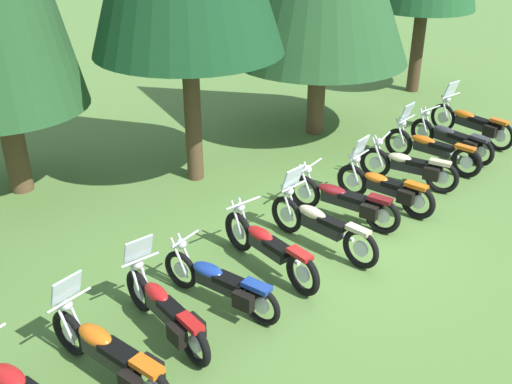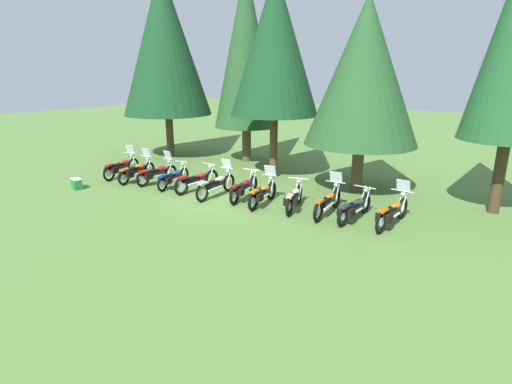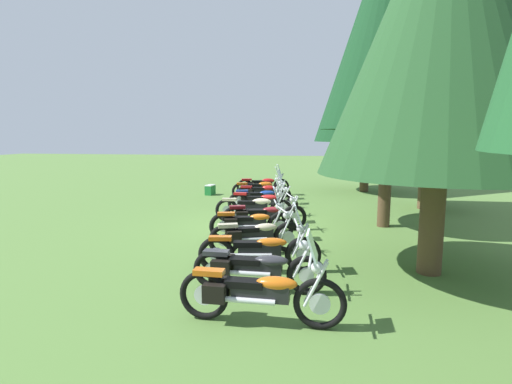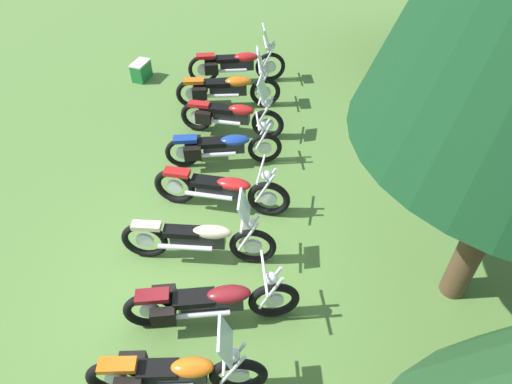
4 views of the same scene
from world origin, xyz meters
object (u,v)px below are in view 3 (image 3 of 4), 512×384
at_px(motorcycle_5, 255,207).
at_px(motorcycle_11, 258,292).
at_px(motorcycle_3, 260,197).
at_px(pine_tree_0, 369,58).
at_px(pine_tree_2, 393,20).
at_px(pine_tree_3, 445,20).
at_px(motorcycle_2, 263,192).
at_px(motorcycle_1, 259,188).
at_px(motorcycle_10, 255,267).
at_px(motorcycle_0, 263,184).
at_px(motorcycle_7, 251,223).
at_px(picnic_cooler, 210,190).
at_px(motorcycle_9, 261,250).
at_px(motorcycle_4, 263,202).
at_px(motorcycle_6, 263,215).
at_px(motorcycle_8, 255,235).
at_px(pine_tree_1, 434,43).

xyz_separation_m(motorcycle_5, motorcycle_11, (6.59, 1.07, 0.00)).
bearing_deg(motorcycle_3, motorcycle_5, -99.44).
bearing_deg(pine_tree_0, pine_tree_2, -2.00).
distance_m(pine_tree_0, pine_tree_3, 11.52).
xyz_separation_m(motorcycle_2, motorcycle_11, (9.97, 1.30, 0.03)).
relative_size(motorcycle_1, motorcycle_2, 1.06).
xyz_separation_m(motorcycle_10, motorcycle_11, (1.19, 0.23, 0.05)).
bearing_deg(pine_tree_2, pine_tree_3, 3.43).
height_order(motorcycle_0, motorcycle_7, motorcycle_0).
distance_m(pine_tree_3, picnic_cooler, 12.42).
height_order(motorcycle_3, pine_tree_2, pine_tree_2).
distance_m(motorcycle_7, motorcycle_9, 2.44).
xyz_separation_m(motorcycle_9, motorcycle_10, (0.95, 0.03, -0.03)).
relative_size(motorcycle_1, picnic_cooler, 4.10).
relative_size(motorcycle_4, picnic_cooler, 4.24).
xyz_separation_m(motorcycle_0, motorcycle_4, (4.36, 0.61, -0.04)).
xyz_separation_m(pine_tree_0, pine_tree_3, (11.44, -0.02, -1.41)).
distance_m(motorcycle_7, pine_tree_3, 6.04).
distance_m(motorcycle_6, pine_tree_3, 6.35).
distance_m(motorcycle_6, motorcycle_9, 3.43).
bearing_deg(motorcycle_8, motorcycle_11, -99.92).
bearing_deg(motorcycle_0, motorcycle_7, -98.56).
distance_m(motorcycle_0, motorcycle_2, 2.18).
distance_m(motorcycle_8, pine_tree_2, 7.10).
bearing_deg(pine_tree_2, picnic_cooler, -128.23).
relative_size(motorcycle_5, motorcycle_8, 1.14).
bearing_deg(motorcycle_1, motorcycle_8, -94.34).
height_order(motorcycle_1, motorcycle_9, motorcycle_9).
bearing_deg(motorcycle_3, motorcycle_8, -97.11).
xyz_separation_m(motorcycle_2, motorcycle_9, (7.83, 1.04, 0.01)).
height_order(motorcycle_9, motorcycle_11, motorcycle_11).
bearing_deg(motorcycle_4, pine_tree_3, -50.83).
relative_size(motorcycle_9, motorcycle_10, 1.03).
bearing_deg(pine_tree_2, motorcycle_0, -141.69).
bearing_deg(motorcycle_2, picnic_cooler, 145.31).
relative_size(pine_tree_0, picnic_cooler, 17.53).
bearing_deg(motorcycle_5, motorcycle_1, 91.39).
bearing_deg(motorcycle_8, motorcycle_4, 76.00).
distance_m(motorcycle_6, motorcycle_7, 1.05).
height_order(motorcycle_2, motorcycle_3, motorcycle_2).
bearing_deg(pine_tree_0, motorcycle_1, -56.41).
bearing_deg(pine_tree_1, motorcycle_6, -51.56).
xyz_separation_m(motorcycle_3, motorcycle_4, (1.19, 0.27, 0.02)).
relative_size(motorcycle_7, pine_tree_3, 0.29).
distance_m(motorcycle_0, motorcycle_11, 12.23).
distance_m(motorcycle_4, pine_tree_2, 6.61).
relative_size(motorcycle_11, pine_tree_2, 0.27).
relative_size(pine_tree_1, pine_tree_2, 1.12).
height_order(motorcycle_7, pine_tree_2, pine_tree_2).
relative_size(motorcycle_2, pine_tree_3, 0.29).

